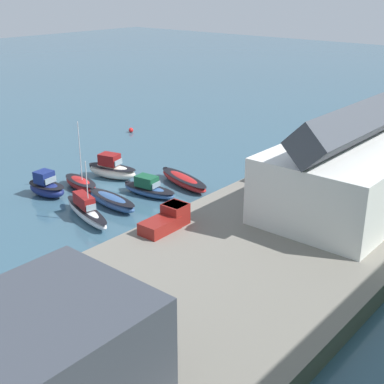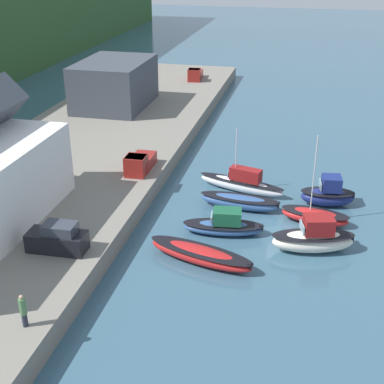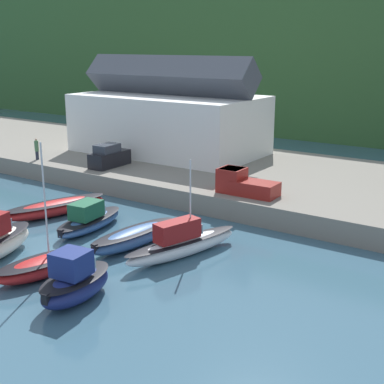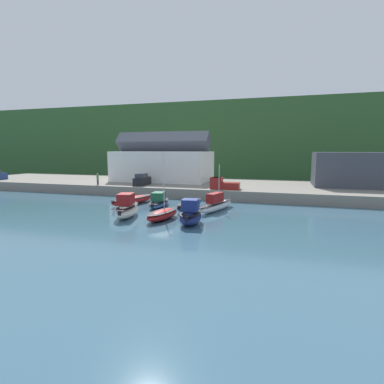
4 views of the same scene
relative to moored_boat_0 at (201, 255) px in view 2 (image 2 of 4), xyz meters
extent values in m
plane|color=#385B70|center=(6.79, -5.66, -0.63)|extent=(320.00, 320.00, 0.00)
cube|color=gray|center=(6.79, 16.47, 0.20)|extent=(105.69, 20.17, 1.66)
cube|color=#3D424C|center=(32.47, 18.49, 4.01)|extent=(12.06, 8.42, 5.95)
cube|color=slate|center=(32.47, 14.34, 4.01)|extent=(11.46, 0.10, 3.57)
ellipsoid|color=red|center=(0.00, 0.01, -0.04)|extent=(4.15, 8.53, 1.17)
ellipsoid|color=black|center=(0.00, 0.01, 0.37)|extent=(4.27, 8.71, 0.12)
cube|color=black|center=(-1.05, -3.79, 0.19)|extent=(0.42, 0.37, 0.56)
ellipsoid|color=#33568E|center=(4.60, -0.91, -0.13)|extent=(2.81, 6.66, 0.99)
ellipsoid|color=black|center=(4.60, -0.91, 0.22)|extent=(2.91, 6.80, 0.12)
cube|color=#195638|center=(4.64, -1.23, 0.94)|extent=(1.80, 2.43, 1.15)
cube|color=#8CA5B2|center=(4.49, 0.04, 0.77)|extent=(1.39, 0.26, 0.57)
cube|color=black|center=(4.97, -3.95, 0.07)|extent=(0.39, 0.32, 0.56)
ellipsoid|color=#33568E|center=(9.35, -1.59, 0.00)|extent=(2.49, 7.23, 1.24)
ellipsoid|color=black|center=(9.35, -1.59, 0.43)|extent=(2.58, 7.38, 0.12)
cube|color=black|center=(9.03, -4.94, 0.24)|extent=(0.38, 0.31, 0.56)
ellipsoid|color=white|center=(12.97, -1.18, -0.02)|extent=(3.70, 8.55, 1.22)
ellipsoid|color=black|center=(12.97, -1.18, 0.41)|extent=(3.81, 8.73, 0.12)
cube|color=maroon|center=(12.85, -1.59, 1.20)|extent=(1.87, 3.15, 1.20)
cube|color=#8CA5B2|center=(13.29, -0.02, 1.02)|extent=(0.99, 0.37, 0.60)
cylinder|color=silver|center=(13.14, -0.57, 3.05)|extent=(0.10, 0.10, 4.90)
ellipsoid|color=white|center=(3.48, -8.07, 0.18)|extent=(3.65, 6.60, 1.61)
ellipsoid|color=black|center=(3.48, -8.07, 0.74)|extent=(3.77, 6.75, 0.12)
cube|color=maroon|center=(3.56, -8.37, 1.63)|extent=(2.13, 2.53, 1.30)
cube|color=#8CA5B2|center=(3.26, -7.16, 1.44)|extent=(1.47, 0.46, 0.65)
cube|color=black|center=(4.20, -10.95, 0.50)|extent=(0.42, 0.36, 0.56)
ellipsoid|color=red|center=(8.11, -8.15, -0.05)|extent=(2.94, 5.89, 1.16)
ellipsoid|color=black|center=(8.11, -8.15, 0.36)|extent=(3.04, 6.01, 0.12)
cylinder|color=silver|center=(8.19, -7.73, 3.83)|extent=(0.10, 0.10, 6.59)
ellipsoid|color=navy|center=(11.84, -9.17, 0.13)|extent=(2.80, 4.92, 1.51)
ellipsoid|color=black|center=(11.84, -9.17, 0.65)|extent=(2.90, 5.03, 0.12)
cube|color=navy|center=(11.87, -9.41, 1.52)|extent=(1.87, 1.83, 1.28)
cube|color=#8CA5B2|center=(11.75, -8.44, 1.33)|extent=(1.52, 0.28, 0.64)
cube|color=black|center=(12.12, -11.38, 0.43)|extent=(0.39, 0.32, 0.56)
cube|color=black|center=(-3.27, 9.75, 1.73)|extent=(1.92, 4.25, 1.40)
cube|color=#333842|center=(-3.26, 9.44, 2.81)|extent=(1.60, 2.35, 0.76)
cube|color=maroon|center=(50.15, 11.44, 1.58)|extent=(3.69, 2.33, 1.10)
cube|color=maroon|center=(48.13, 11.25, 1.98)|extent=(2.06, 2.07, 1.90)
cube|color=#2D333D|center=(48.13, 11.25, 2.68)|extent=(1.78, 1.95, 0.50)
cube|color=maroon|center=(12.85, 8.54, 1.58)|extent=(3.55, 2.06, 1.10)
cube|color=maroon|center=(10.83, 8.50, 1.98)|extent=(1.92, 1.93, 1.90)
cube|color=#2D333D|center=(10.83, 8.50, 2.68)|extent=(1.65, 1.83, 0.50)
cylinder|color=#232838|center=(-11.37, 7.89, 1.46)|extent=(0.32, 0.32, 0.85)
cylinder|color=#4C7A4C|center=(-11.37, 7.89, 2.41)|extent=(0.40, 0.40, 1.05)
sphere|color=tan|center=(-11.37, 7.89, 3.05)|extent=(0.24, 0.24, 0.24)
camera|label=1|loc=(42.53, 37.26, 21.01)|focal=50.00mm
camera|label=2|loc=(-33.12, -6.89, 21.17)|focal=50.00mm
camera|label=3|loc=(31.15, -26.68, 12.30)|focal=50.00mm
camera|label=4|loc=(21.24, -39.49, 7.35)|focal=28.00mm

